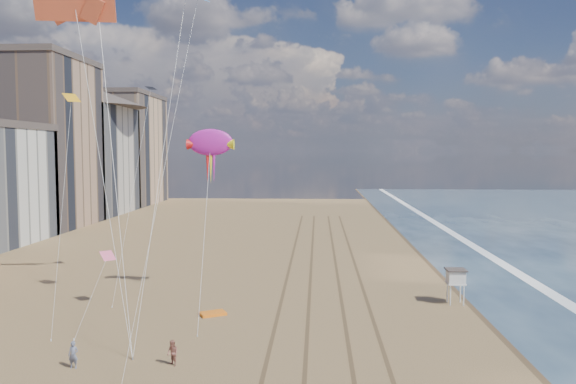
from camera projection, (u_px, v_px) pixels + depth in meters
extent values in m
plane|color=#42301E|center=(474.00, 270.00, 61.01)|extent=(260.00, 260.00, 0.00)
plane|color=white|center=(514.00, 271.00, 60.79)|extent=(260.00, 260.00, 0.00)
cube|color=brown|center=(284.00, 291.00, 52.13)|extent=(0.28, 120.00, 0.01)
cube|color=brown|center=(310.00, 291.00, 52.00)|extent=(0.28, 120.00, 0.01)
cube|color=brown|center=(340.00, 291.00, 51.85)|extent=(0.28, 120.00, 0.01)
cube|color=brown|center=(364.00, 292.00, 51.74)|extent=(0.28, 120.00, 0.01)
cube|color=tan|center=(36.00, 145.00, 95.31)|extent=(16.00, 20.00, 28.00)
cube|color=#473D38|center=(33.00, 58.00, 94.25)|extent=(16.32, 20.40, 1.00)
cube|color=#BCB2A3|center=(88.00, 160.00, 115.42)|extent=(15.00, 22.00, 22.00)
cone|color=#473D38|center=(86.00, 96.00, 114.45)|extent=(34.22, 34.22, 4.40)
cube|color=tan|center=(122.00, 151.00, 137.21)|extent=(16.00, 24.00, 26.00)
cube|color=#473D38|center=(121.00, 95.00, 136.22)|extent=(16.32, 24.48, 1.00)
cylinder|color=silver|center=(450.00, 296.00, 47.02)|extent=(0.11, 0.11, 1.66)
cylinder|color=silver|center=(464.00, 296.00, 46.96)|extent=(0.11, 0.11, 1.66)
cylinder|color=silver|center=(447.00, 293.00, 48.12)|extent=(0.11, 0.11, 1.66)
cylinder|color=silver|center=(460.00, 293.00, 48.06)|extent=(0.11, 0.11, 1.66)
cube|color=silver|center=(456.00, 283.00, 47.47)|extent=(1.47, 1.47, 0.11)
cube|color=silver|center=(456.00, 277.00, 47.43)|extent=(1.38, 1.38, 1.01)
cube|color=#473D38|center=(456.00, 270.00, 47.39)|extent=(1.66, 1.66, 0.09)
cube|color=orange|center=(213.00, 313.00, 44.41)|extent=(2.33, 2.03, 0.22)
ellipsoid|color=#B61C9E|center=(210.00, 142.00, 49.10)|extent=(4.20, 0.79, 2.50)
cone|color=red|center=(194.00, 144.00, 49.19)|extent=(1.13, 0.94, 0.94)
cone|color=#FFF11A|center=(227.00, 144.00, 49.03)|extent=(1.13, 0.94, 0.94)
cylinder|color=silver|center=(205.00, 235.00, 44.17)|extent=(0.03, 0.03, 16.84)
imported|color=slate|center=(73.00, 355.00, 33.47)|extent=(0.60, 0.40, 1.63)
imported|color=#995C4E|center=(173.00, 353.00, 33.87)|extent=(0.96, 0.94, 1.56)
cube|color=#D4512F|center=(75.00, 7.00, 38.03)|extent=(5.39, 1.77, 1.83)
plane|color=#F15D85|center=(108.00, 256.00, 46.75)|extent=(1.78, 1.76, 0.65)
plane|color=orange|center=(71.00, 98.00, 44.63)|extent=(1.86, 1.86, 0.75)
plane|color=black|center=(151.00, 88.00, 53.47)|extent=(1.58, 1.58, 0.41)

